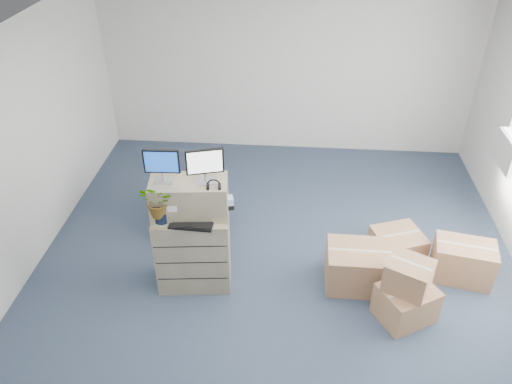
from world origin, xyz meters
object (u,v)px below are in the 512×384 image
water_bottle (199,203)px  potted_plant (160,204)px  keyboard (191,224)px  monitor_left (162,164)px  filing_cabinet_lower (193,249)px  monitor_right (205,164)px  office_chair (194,196)px

water_bottle → potted_plant: 0.45m
keyboard → monitor_left: bearing=148.2°
potted_plant → filing_cabinet_lower: bearing=25.8°
potted_plant → water_bottle: bearing=32.2°
water_bottle → potted_plant: bearing=-147.8°
water_bottle → potted_plant: potted_plant is taller
filing_cabinet_lower → monitor_right: bearing=8.9°
monitor_right → potted_plant: (-0.47, -0.19, -0.41)m
monitor_right → monitor_left: bearing=166.6°
monitor_left → monitor_right: (0.45, 0.02, 0.01)m
potted_plant → monitor_left: bearing=83.1°
monitor_right → office_chair: (-0.40, 1.12, -1.20)m
water_bottle → monitor_right: bearing=-23.1°
monitor_right → water_bottle: (-0.10, 0.04, -0.53)m
monitor_right → office_chair: monitor_right is taller
keyboard → office_chair: (-0.26, 1.34, -0.57)m
filing_cabinet_lower → keyboard: (0.05, -0.18, 0.50)m
keyboard → potted_plant: (-0.33, 0.04, 0.22)m
monitor_left → keyboard: monitor_left is taller
keyboard → office_chair: bearing=103.3°
monitor_left → potted_plant: monitor_left is taller
potted_plant → office_chair: 1.53m
monitor_right → keyboard: 0.68m
filing_cabinet_lower → monitor_left: monitor_left is taller
monitor_left → office_chair: 1.64m
filing_cabinet_lower → office_chair: (-0.21, 1.17, -0.07)m
monitor_left → monitor_right: bearing=-0.2°
monitor_left → office_chair: (0.05, 1.14, -1.19)m
filing_cabinet_lower → potted_plant: 0.78m
monitor_left → keyboard: size_ratio=0.81×
keyboard → water_bottle: 0.29m
water_bottle → office_chair: 1.30m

